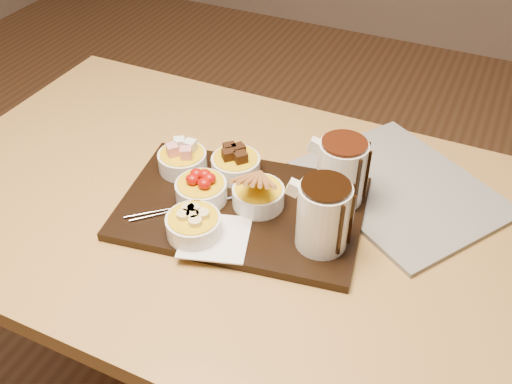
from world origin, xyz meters
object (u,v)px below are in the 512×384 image
at_px(dining_table, 213,232).
at_px(bowl_strawberries, 201,191).
at_px(pitcher_milk_chocolate, 341,172).
at_px(pitcher_dark_chocolate, 323,216).
at_px(serving_board, 242,208).
at_px(newspaper, 400,188).

distance_m(dining_table, bowl_strawberries, 0.14).
bearing_deg(pitcher_milk_chocolate, pitcher_dark_chocolate, -94.40).
relative_size(serving_board, newspaper, 1.23).
xyz_separation_m(bowl_strawberries, pitcher_dark_chocolate, (0.25, -0.02, 0.04)).
bearing_deg(serving_board, pitcher_milk_chocolate, 21.80).
bearing_deg(dining_table, pitcher_milk_chocolate, 19.61).
xyz_separation_m(serving_board, bowl_strawberries, (-0.08, -0.02, 0.03)).
distance_m(serving_board, pitcher_dark_chocolate, 0.19).
relative_size(dining_table, serving_board, 2.61).
bearing_deg(newspaper, dining_table, -118.44).
relative_size(bowl_strawberries, pitcher_dark_chocolate, 0.79).
bearing_deg(pitcher_milk_chocolate, newspaper, 34.92).
bearing_deg(newspaper, serving_board, -110.16).
relative_size(serving_board, pitcher_dark_chocolate, 3.64).
xyz_separation_m(dining_table, bowl_strawberries, (-0.00, -0.03, 0.14)).
relative_size(dining_table, pitcher_milk_chocolate, 9.49).
bearing_deg(pitcher_dark_chocolate, newspaper, 59.24).
bearing_deg(pitcher_dark_chocolate, serving_board, 160.02).
height_order(dining_table, bowl_strawberries, bowl_strawberries).
distance_m(pitcher_dark_chocolate, newspaper, 0.26).
bearing_deg(serving_board, pitcher_dark_chocolate, -19.98).
distance_m(pitcher_milk_chocolate, newspaper, 0.16).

